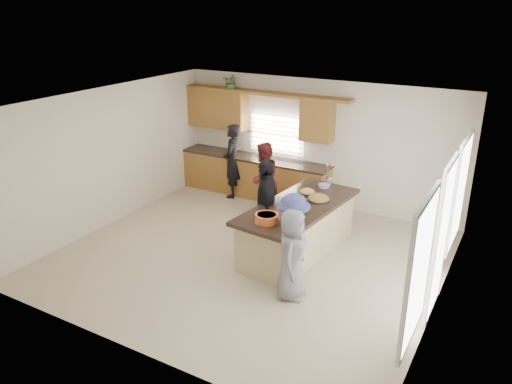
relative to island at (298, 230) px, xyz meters
The scene contains 18 objects.
floor 1.01m from the island, 139.55° to the right, with size 6.50×6.50×0.00m, color #C0B18E.
room_shell 1.71m from the island, 139.55° to the right, with size 6.52×6.02×2.81m.
back_cabinetry 3.08m from the island, 135.07° to the left, with size 4.08×0.66×2.46m.
right_wall_glazing 2.78m from the island, 15.82° to the right, with size 0.06×4.00×2.25m.
island is the anchor object (origin of this frame).
platter_front 0.58m from the island, 70.20° to the right, with size 0.47×0.47×0.19m.
platter_mid 0.68m from the island, 57.71° to the left, with size 0.43×0.43×0.17m.
platter_back 0.79m from the island, 98.83° to the left, with size 0.32×0.32×0.13m.
salad_bowl 1.12m from the island, 98.24° to the right, with size 0.39×0.39×0.14m.
clear_cup 1.11m from the island, 77.40° to the right, with size 0.08×0.08×0.10m, color white.
plate_stack 1.18m from the island, 87.07° to the left, with size 0.22×0.22×0.06m, color #A88AC9.
flower_vase 1.45m from the island, 86.43° to the left, with size 0.14×0.14×0.43m.
potted_plant 4.17m from the island, 141.28° to the left, with size 0.36×0.31×0.40m, color #4A7D32.
woman_left_back 3.14m from the island, 144.36° to the left, with size 0.63×0.42×1.73m, color black.
woman_left_mid 1.87m from the island, 138.82° to the left, with size 0.78×0.61×1.61m, color #5B1C1B.
woman_left_front 0.73m from the island, 163.23° to the right, with size 1.03×0.43×1.76m, color black.
woman_right_back 1.02m from the island, 70.40° to the right, with size 0.98×0.56×1.52m, color navy.
woman_right_front 1.50m from the island, 68.52° to the right, with size 0.72×0.47×1.46m, color slate.
Camera 1 is at (4.07, -6.93, 4.37)m, focal length 35.00 mm.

